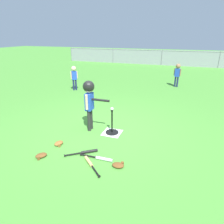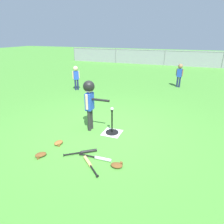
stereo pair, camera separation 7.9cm
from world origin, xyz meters
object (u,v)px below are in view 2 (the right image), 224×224
baseball_on_tee (112,109)px  fielder_deep_center (180,72)px  glove_tossed_aside (41,155)px  spare_bat_silver (100,158)px  batter_child (89,96)px  glove_near_bats (59,143)px  spare_bat_black (85,152)px  batting_tee (112,130)px  spare_bat_wood (89,163)px  glove_by_plate (117,165)px  fielder_near_right (76,75)px

baseball_on_tee → fielder_deep_center: bearing=77.0°
glove_tossed_aside → spare_bat_silver: bearing=15.8°
batter_child → spare_bat_silver: bearing=-55.9°
glove_near_bats → glove_tossed_aside: (-0.06, -0.52, 0.00)m
spare_bat_black → batting_tee: bearing=79.3°
spare_bat_wood → glove_by_plate: (0.51, 0.12, 0.01)m
baseball_on_tee → spare_bat_silver: 1.28m
glove_near_bats → fielder_deep_center: bearing=71.1°
baseball_on_tee → glove_near_bats: (-0.91, -0.92, -0.60)m
batter_child → fielder_deep_center: (1.78, 5.29, -0.22)m
batting_tee → baseball_on_tee: baseball_on_tee is taller
batting_tee → spare_bat_black: batting_tee is taller
spare_bat_silver → glove_near_bats: (-1.08, 0.19, 0.01)m
spare_bat_black → baseball_on_tee: bearing=79.3°
baseball_on_tee → glove_tossed_aside: (-0.96, -1.44, -0.60)m
fielder_near_right → spare_bat_black: bearing=-57.6°
glove_tossed_aside → fielder_near_right: bearing=112.3°
baseball_on_tee → fielder_near_right: size_ratio=0.07×
spare_bat_black → batter_child: bearing=110.6°
spare_bat_silver → glove_tossed_aside: size_ratio=2.47×
spare_bat_wood → baseball_on_tee: bearing=92.2°
baseball_on_tee → glove_tossed_aside: 1.83m
glove_near_bats → batter_child: bearing=69.6°
spare_bat_silver → batter_child: bearing=124.1°
batter_child → spare_bat_wood: size_ratio=2.47×
glove_near_bats → glove_tossed_aside: bearing=-96.4°
fielder_near_right → glove_tossed_aside: (1.89, -4.62, -0.63)m
fielder_near_right → baseball_on_tee: bearing=-48.0°
fielder_deep_center → batting_tee: bearing=-103.0°
fielder_deep_center → glove_by_plate: (-0.66, -6.49, -0.64)m
fielder_deep_center → glove_by_plate: 6.55m
fielder_near_right → glove_tossed_aside: 5.03m
spare_bat_silver → glove_by_plate: size_ratio=2.90×
spare_bat_wood → glove_by_plate: glove_by_plate is taller
glove_by_plate → glove_near_bats: same height
glove_near_bats → glove_by_plate: bearing=-11.0°
spare_bat_silver → baseball_on_tee: bearing=98.9°
fielder_near_right → glove_by_plate: fielder_near_right is taller
fielder_deep_center → glove_near_bats: bearing=-108.9°
baseball_on_tee → fielder_near_right: (-2.86, 3.18, 0.03)m
baseball_on_tee → spare_bat_silver: baseball_on_tee is taller
fielder_near_right → glove_near_bats: size_ratio=4.33×
baseball_on_tee → spare_bat_black: size_ratio=0.13×
batting_tee → spare_bat_black: (-0.19, -1.02, -0.06)m
baseball_on_tee → glove_near_bats: baseball_on_tee is taller
spare_bat_silver → spare_bat_black: bearing=164.9°
spare_bat_black → fielder_deep_center: bearing=77.4°
glove_tossed_aside → spare_bat_wood: bearing=6.2°
batter_child → spare_bat_black: bearing=-69.4°
batter_child → glove_near_bats: 1.29m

